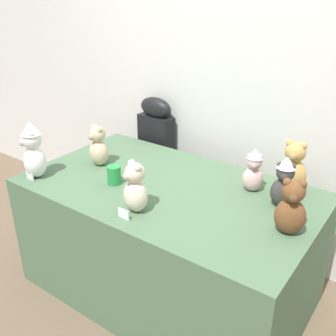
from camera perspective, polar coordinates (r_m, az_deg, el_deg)
The scene contains 14 objects.
ground_plane at distance 2.55m, azimuth -3.48°, elevation -19.89°, with size 10.00×10.00×0.00m, color brown.
wall_back at distance 2.68m, azimuth 9.49°, elevation 13.99°, with size 7.00×0.08×2.60m, color silver.
display_table at distance 2.46m, azimuth 0.00°, elevation -10.42°, with size 1.68×0.97×0.74m, color #4C6B4C.
instrument_case at distance 3.10m, azimuth -1.67°, elevation 0.85°, with size 0.29×0.15×1.05m.
teddy_bear_cream at distance 1.99m, azimuth -4.75°, elevation -2.95°, with size 0.18×0.16×0.27m.
teddy_bear_snow at distance 2.45m, azimuth -18.84°, elevation 2.40°, with size 0.20×0.19×0.34m.
teddy_bear_honey at distance 2.28m, azimuth 17.59°, elevation 0.04°, with size 0.16×0.14×0.30m.
teddy_bear_charcoal at distance 2.10m, azimuth 16.38°, elevation -2.01°, with size 0.15×0.14×0.28m.
teddy_bear_chestnut at distance 1.89m, azimuth 17.32°, elevation -5.59°, with size 0.17×0.16×0.28m.
teddy_bear_blush at distance 2.23m, azimuth 12.22°, elevation -0.34°, with size 0.14×0.13×0.25m.
teddy_bear_sand at distance 2.53m, azimuth -10.01°, elevation 3.04°, with size 0.16×0.15×0.27m.
party_cup_green at distance 2.30m, azimuth -7.77°, elevation -1.00°, with size 0.08×0.08×0.11m, color #238C3D.
name_card_front_left at distance 2.48m, azimuth -19.29°, elevation -1.00°, with size 0.07×0.01×0.05m, color white.
name_card_front_middle at distance 1.98m, azimuth -6.40°, elevation -6.59°, with size 0.07×0.01×0.05m, color white.
Camera 1 is at (1.17, -1.38, 1.81)m, focal length 42.29 mm.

